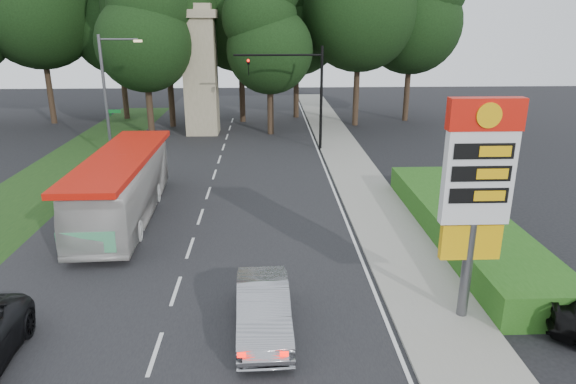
{
  "coord_description": "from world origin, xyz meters",
  "views": [
    {
      "loc": [
        3.2,
        -11.74,
        8.84
      ],
      "look_at": [
        4.02,
        8.01,
        2.2
      ],
      "focal_mm": 32.0,
      "sensor_mm": 36.0,
      "label": 1
    }
  ],
  "objects_px": {
    "sedan_silver": "(263,309)",
    "streetlight_signs": "(108,92)",
    "monument": "(200,70)",
    "transit_bus": "(123,187)",
    "traffic_signal_mast": "(302,84)",
    "gas_station_pylon": "(478,182)"
  },
  "relations": [
    {
      "from": "gas_station_pylon",
      "to": "monument",
      "type": "xyz_separation_m",
      "value": [
        -11.2,
        28.01,
        0.66
      ]
    },
    {
      "from": "gas_station_pylon",
      "to": "monument",
      "type": "distance_m",
      "value": 30.17
    },
    {
      "from": "gas_station_pylon",
      "to": "traffic_signal_mast",
      "type": "bearing_deg",
      "value": 99.09
    },
    {
      "from": "monument",
      "to": "sedan_silver",
      "type": "distance_m",
      "value": 29.24
    },
    {
      "from": "monument",
      "to": "gas_station_pylon",
      "type": "bearing_deg",
      "value": -68.2
    },
    {
      "from": "streetlight_signs",
      "to": "transit_bus",
      "type": "distance_m",
      "value": 11.81
    },
    {
      "from": "traffic_signal_mast",
      "to": "transit_bus",
      "type": "xyz_separation_m",
      "value": [
        -9.18,
        -12.88,
        -3.16
      ]
    },
    {
      "from": "streetlight_signs",
      "to": "monument",
      "type": "bearing_deg",
      "value": 58.03
    },
    {
      "from": "sedan_silver",
      "to": "streetlight_signs",
      "type": "bearing_deg",
      "value": 113.9
    },
    {
      "from": "streetlight_signs",
      "to": "sedan_silver",
      "type": "bearing_deg",
      "value": -63.95
    },
    {
      "from": "monument",
      "to": "transit_bus",
      "type": "relative_size",
      "value": 0.93
    },
    {
      "from": "monument",
      "to": "sedan_silver",
      "type": "relative_size",
      "value": 2.27
    },
    {
      "from": "traffic_signal_mast",
      "to": "streetlight_signs",
      "type": "distance_m",
      "value": 12.83
    },
    {
      "from": "monument",
      "to": "sedan_silver",
      "type": "height_order",
      "value": "monument"
    },
    {
      "from": "traffic_signal_mast",
      "to": "sedan_silver",
      "type": "distance_m",
      "value": 22.97
    },
    {
      "from": "gas_station_pylon",
      "to": "sedan_silver",
      "type": "distance_m",
      "value": 7.23
    },
    {
      "from": "transit_bus",
      "to": "monument",
      "type": "bearing_deg",
      "value": 83.07
    },
    {
      "from": "streetlight_signs",
      "to": "monument",
      "type": "distance_m",
      "value": 9.44
    },
    {
      "from": "sedan_silver",
      "to": "traffic_signal_mast",
      "type": "bearing_deg",
      "value": 81.11
    },
    {
      "from": "traffic_signal_mast",
      "to": "streetlight_signs",
      "type": "height_order",
      "value": "streetlight_signs"
    },
    {
      "from": "monument",
      "to": "sedan_silver",
      "type": "xyz_separation_m",
      "value": [
        5.02,
        -28.47,
        -4.37
      ]
    },
    {
      "from": "transit_bus",
      "to": "sedan_silver",
      "type": "bearing_deg",
      "value": -58.17
    }
  ]
}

